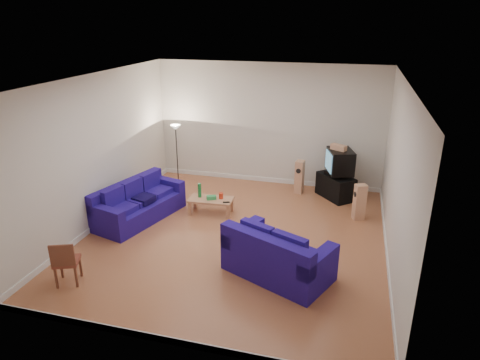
% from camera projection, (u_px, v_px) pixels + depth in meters
% --- Properties ---
extents(room, '(6.01, 6.51, 3.21)m').
position_uv_depth(room, '(235.00, 166.00, 8.31)').
color(room, brown).
rests_on(room, ground).
extents(sofa_three_seat, '(1.47, 2.31, 0.83)m').
position_uv_depth(sofa_three_seat, '(138.00, 205.00, 9.56)').
color(sofa_three_seat, '#190B5C').
rests_on(sofa_three_seat, ground).
extents(sofa_loveseat, '(2.05, 1.65, 0.90)m').
position_uv_depth(sofa_loveseat, '(276.00, 259.00, 7.39)').
color(sofa_loveseat, '#190B5C').
rests_on(sofa_loveseat, ground).
extents(coffee_table, '(1.03, 0.56, 0.36)m').
position_uv_depth(coffee_table, '(211.00, 201.00, 9.79)').
color(coffee_table, tan).
rests_on(coffee_table, ground).
extents(bottle, '(0.10, 0.10, 0.34)m').
position_uv_depth(bottle, '(200.00, 190.00, 9.80)').
color(bottle, '#197233').
rests_on(bottle, coffee_table).
extents(tissue_box, '(0.24, 0.20, 0.09)m').
position_uv_depth(tissue_box, '(211.00, 198.00, 9.72)').
color(tissue_box, green).
rests_on(tissue_box, coffee_table).
extents(red_canister, '(0.11, 0.11, 0.14)m').
position_uv_depth(red_canister, '(221.00, 196.00, 9.75)').
color(red_canister, red).
rests_on(red_canister, coffee_table).
extents(remote, '(0.16, 0.10, 0.02)m').
position_uv_depth(remote, '(226.00, 202.00, 9.56)').
color(remote, black).
rests_on(remote, coffee_table).
extents(tv_stand, '(1.03, 1.07, 0.59)m').
position_uv_depth(tv_stand, '(336.00, 187.00, 10.65)').
color(tv_stand, black).
rests_on(tv_stand, ground).
extents(av_receiver, '(0.51, 0.49, 0.09)m').
position_uv_depth(av_receiver, '(334.00, 173.00, 10.59)').
color(av_receiver, black).
rests_on(av_receiver, tv_stand).
extents(television, '(0.74, 0.87, 0.58)m').
position_uv_depth(television, '(340.00, 161.00, 10.39)').
color(television, black).
rests_on(television, av_receiver).
extents(centre_speaker, '(0.41, 0.32, 0.13)m').
position_uv_depth(centre_speaker, '(339.00, 147.00, 10.26)').
color(centre_speaker, tan).
rests_on(centre_speaker, television).
extents(speaker_left, '(0.23, 0.29, 0.86)m').
position_uv_depth(speaker_left, '(299.00, 177.00, 10.91)').
color(speaker_left, tan).
rests_on(speaker_left, ground).
extents(speaker_right, '(0.30, 0.27, 0.82)m').
position_uv_depth(speaker_right, '(359.00, 202.00, 9.47)').
color(speaker_right, tan).
rests_on(speaker_right, ground).
extents(floor_lamp, '(0.28, 0.28, 1.61)m').
position_uv_depth(floor_lamp, '(176.00, 135.00, 11.25)').
color(floor_lamp, black).
rests_on(floor_lamp, ground).
extents(dining_chair, '(0.51, 0.51, 0.82)m').
position_uv_depth(dining_chair, '(65.00, 261.00, 7.11)').
color(dining_chair, brown).
rests_on(dining_chair, ground).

